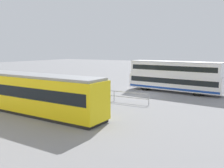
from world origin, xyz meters
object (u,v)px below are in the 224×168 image
at_px(pedestrian_near_railing, 96,89).
at_px(info_sign, 74,82).
at_px(double_decker_bus, 175,76).
at_px(tram_yellow, 29,92).

xyz_separation_m(pedestrian_near_railing, info_sign, (1.85, 1.53, 0.84)).
bearing_deg(info_sign, double_decker_bus, -130.77).
height_order(tram_yellow, info_sign, tram_yellow).
bearing_deg(info_sign, tram_yellow, 95.95).
xyz_separation_m(double_decker_bus, tram_yellow, (7.58, 16.44, -0.27)).
distance_m(double_decker_bus, tram_yellow, 18.11).
distance_m(tram_yellow, pedestrian_near_railing, 8.47).
relative_size(pedestrian_near_railing, info_sign, 0.64).
bearing_deg(pedestrian_near_railing, double_decker_bus, -128.56).
bearing_deg(double_decker_bus, pedestrian_near_railing, 51.44).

